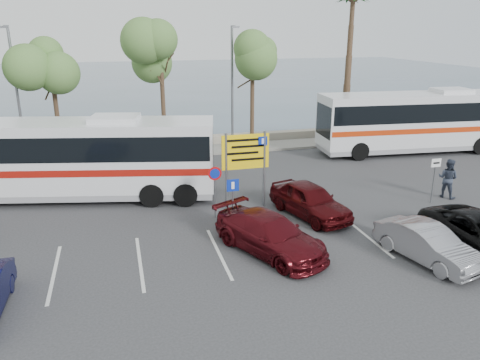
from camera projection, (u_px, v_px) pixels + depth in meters
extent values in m
plane|color=#2F2F32|center=(243.00, 238.00, 18.71)|extent=(120.00, 120.00, 0.00)
cube|color=gray|center=(188.00, 151.00, 31.54)|extent=(44.00, 2.40, 0.15)
cube|color=gray|center=(183.00, 141.00, 33.30)|extent=(48.00, 0.80, 0.60)
plane|color=#3D5462|center=(142.00, 81.00, 73.78)|extent=(140.00, 140.00, 0.00)
cylinder|color=#382619|center=(58.00, 119.00, 28.76)|extent=(0.28, 0.28, 5.04)
cylinder|color=#382619|center=(163.00, 110.00, 30.27)|extent=(0.28, 0.28, 5.60)
cylinder|color=#382619|center=(252.00, 109.00, 31.81)|extent=(0.28, 0.28, 5.18)
cylinder|color=#382619|center=(348.00, 70.00, 32.78)|extent=(0.48, 0.48, 10.00)
cylinder|color=slate|center=(18.00, 97.00, 27.44)|extent=(0.16, 0.16, 8.00)
cylinder|color=slate|center=(6.00, 26.00, 25.80)|extent=(0.12, 0.90, 0.12)
cube|color=slate|center=(4.00, 27.00, 25.35)|extent=(0.45, 0.25, 0.12)
cylinder|color=slate|center=(232.00, 89.00, 30.64)|extent=(0.16, 0.16, 8.00)
cylinder|color=slate|center=(234.00, 26.00, 28.99)|extent=(0.12, 0.90, 0.12)
cube|color=slate|center=(236.00, 27.00, 28.55)|extent=(0.45, 0.25, 0.12)
cylinder|color=slate|center=(226.00, 172.00, 21.11)|extent=(0.12, 0.12, 3.60)
cylinder|color=slate|center=(264.00, 169.00, 21.55)|extent=(0.12, 0.12, 3.60)
cube|color=yellow|center=(245.00, 152.00, 21.05)|extent=(2.20, 0.06, 1.60)
cube|color=#0C2699|center=(263.00, 141.00, 21.07)|extent=(0.42, 0.01, 0.42)
cylinder|color=slate|center=(215.00, 194.00, 20.42)|extent=(0.07, 0.07, 2.20)
cylinder|color=#B20C0C|center=(215.00, 174.00, 20.10)|extent=(0.60, 0.03, 0.60)
cylinder|color=slate|center=(233.00, 206.00, 19.05)|extent=(0.07, 0.07, 2.20)
cube|color=#0C2699|center=(233.00, 185.00, 18.75)|extent=(0.50, 0.03, 0.50)
cylinder|color=slate|center=(433.00, 181.00, 22.15)|extent=(0.07, 0.07, 2.20)
cube|color=white|center=(436.00, 163.00, 21.85)|extent=(0.50, 0.03, 0.40)
cube|color=silver|center=(76.00, 155.00, 22.39)|extent=(13.42, 5.57, 3.23)
cube|color=black|center=(75.00, 143.00, 22.21)|extent=(13.18, 5.55, 1.15)
cube|color=maroon|center=(77.00, 165.00, 22.55)|extent=(13.30, 5.57, 0.33)
cube|color=gray|center=(80.00, 187.00, 22.89)|extent=(13.29, 5.51, 0.60)
cube|color=silver|center=(72.00, 119.00, 21.84)|extent=(2.52, 2.18, 0.26)
cube|color=silver|center=(420.00, 118.00, 30.99)|extent=(13.68, 3.97, 3.32)
cube|color=black|center=(421.00, 110.00, 30.81)|extent=(13.42, 3.99, 1.18)
cube|color=#B92E0A|center=(419.00, 126.00, 31.16)|extent=(13.55, 3.99, 0.34)
cube|color=gray|center=(417.00, 143.00, 31.51)|extent=(13.55, 3.93, 0.62)
cube|color=silver|center=(424.00, 91.00, 30.44)|extent=(2.39, 1.98, 0.27)
imported|color=#4E0D12|center=(270.00, 234.00, 17.38)|extent=(3.92, 5.27, 1.42)
imported|color=#40090B|center=(310.00, 200.00, 20.71)|extent=(2.87, 4.70, 1.49)
imported|color=gray|center=(427.00, 244.00, 16.74)|extent=(2.35, 4.23, 1.32)
imported|color=#8192BC|center=(196.00, 181.00, 22.77)|extent=(0.78, 0.65, 1.82)
imported|color=#2F3747|center=(448.00, 178.00, 22.94)|extent=(1.14, 1.20, 1.96)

